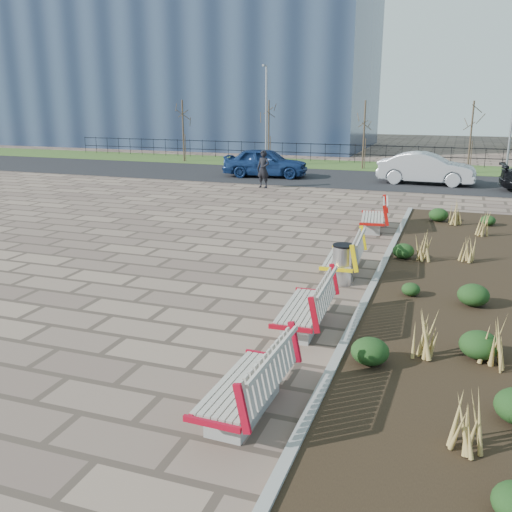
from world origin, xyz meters
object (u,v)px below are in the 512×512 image
(lamp_east, at_px, (512,120))
(litter_bin, at_px, (343,265))
(car_blue, at_px, (266,162))
(car_silver, at_px, (426,168))
(bench_a, at_px, (244,381))
(bench_d, at_px, (373,215))
(bench_b, at_px, (303,304))
(lamp_west, at_px, (266,117))
(bench_c, at_px, (342,255))
(pedestrian, at_px, (263,169))

(lamp_east, bearing_deg, litter_bin, -102.62)
(car_blue, height_order, car_silver, same)
(bench_a, xyz_separation_m, car_blue, (-7.42, 22.94, 0.30))
(car_blue, bearing_deg, bench_a, -169.40)
(bench_d, bearing_deg, lamp_east, 65.09)
(bench_b, relative_size, lamp_west, 0.35)
(bench_c, bearing_deg, car_blue, 111.15)
(pedestrian, bearing_deg, bench_a, -59.08)
(bench_d, xyz_separation_m, pedestrian, (-6.33, 7.37, 0.40))
(bench_b, bearing_deg, lamp_east, 76.10)
(pedestrian, xyz_separation_m, car_silver, (7.33, 3.77, -0.10))
(litter_bin, bearing_deg, car_blue, 114.33)
(bench_a, bearing_deg, pedestrian, 110.03)
(bench_c, height_order, lamp_east, lamp_east)
(bench_a, distance_m, lamp_west, 29.26)
(bench_d, relative_size, lamp_east, 0.35)
(bench_b, height_order, litter_bin, bench_b)
(bench_d, height_order, lamp_east, lamp_east)
(bench_d, xyz_separation_m, lamp_west, (-9.00, 15.73, 2.54))
(bench_d, bearing_deg, bench_a, -97.28)
(bench_a, bearing_deg, lamp_west, 109.92)
(lamp_west, bearing_deg, car_blue, -71.73)
(bench_a, xyz_separation_m, bench_d, (0.00, 12.00, 0.00))
(litter_bin, distance_m, lamp_west, 23.58)
(car_blue, xyz_separation_m, lamp_east, (12.42, 4.78, 2.24))
(bench_a, bearing_deg, car_blue, 109.86)
(lamp_west, height_order, lamp_east, same)
(litter_bin, relative_size, pedestrian, 0.52)
(bench_b, xyz_separation_m, lamp_west, (-9.00, 24.54, 2.54))
(pedestrian, relative_size, car_blue, 0.39)
(car_silver, bearing_deg, bench_c, 179.17)
(pedestrian, height_order, car_blue, pedestrian)
(bench_d, bearing_deg, litter_bin, -95.61)
(bench_b, xyz_separation_m, litter_bin, (0.17, 2.97, -0.03))
(lamp_west, bearing_deg, litter_bin, -66.97)
(bench_b, relative_size, car_blue, 0.46)
(car_blue, distance_m, car_silver, 8.43)
(bench_b, bearing_deg, bench_d, 87.62)
(bench_c, bearing_deg, lamp_east, 72.89)
(litter_bin, bearing_deg, bench_a, -91.58)
(car_blue, relative_size, lamp_west, 0.76)
(car_blue, relative_size, car_silver, 0.97)
(lamp_east, bearing_deg, bench_c, -103.48)
(litter_bin, xyz_separation_m, car_blue, (-7.59, 16.79, 0.33))
(bench_c, relative_size, litter_bin, 2.25)
(bench_c, bearing_deg, lamp_west, 109.71)
(bench_d, bearing_deg, pedestrian, 123.37)
(bench_c, height_order, car_silver, car_silver)
(pedestrian, relative_size, lamp_east, 0.30)
(car_silver, height_order, lamp_west, lamp_west)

